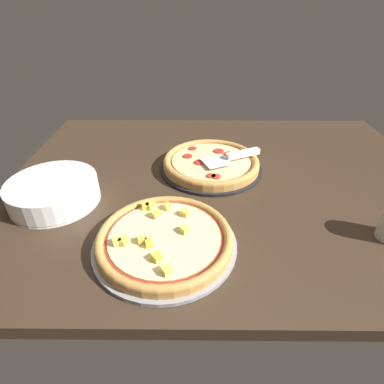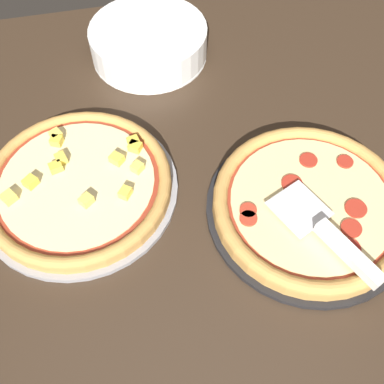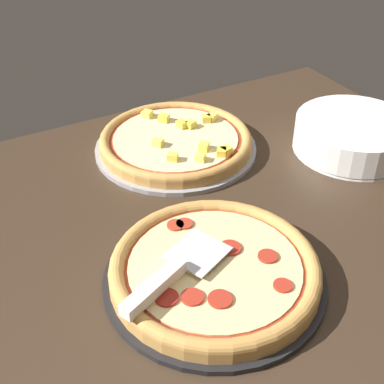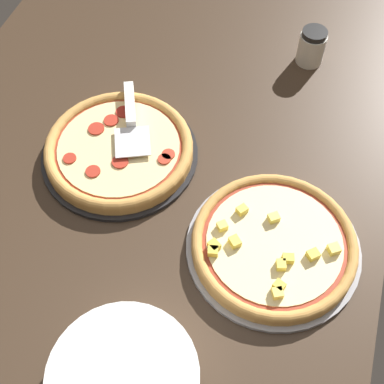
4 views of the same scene
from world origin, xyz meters
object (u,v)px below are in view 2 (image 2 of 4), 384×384
at_px(serving_spatula, 337,242).
at_px(plate_stack, 149,42).
at_px(pizza_front, 310,204).
at_px(pizza_back, 78,183).

distance_m(serving_spatula, plate_stack, 0.60).
xyz_separation_m(pizza_front, pizza_back, (0.13, 0.38, -0.00)).
relative_size(serving_spatula, plate_stack, 0.83).
bearing_deg(pizza_back, serving_spatula, -119.49).
bearing_deg(pizza_front, plate_stack, 23.05).
relative_size(pizza_back, serving_spatula, 1.56).
relative_size(pizza_front, plate_stack, 1.30).
xyz_separation_m(pizza_front, serving_spatula, (-0.09, -0.00, 0.02)).
distance_m(pizza_back, plate_stack, 0.39).
distance_m(pizza_front, plate_stack, 0.51).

